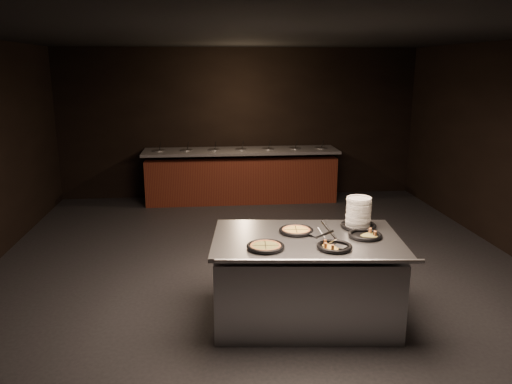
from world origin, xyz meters
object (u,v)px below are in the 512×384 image
serving_counter (305,280)px  plate_stack (358,212)px  pan_veggie_whole (265,246)px  pan_cheese_whole (296,230)px

serving_counter → plate_stack: plate_stack is taller
serving_counter → pan_veggie_whole: 0.71m
plate_stack → pan_cheese_whole: plate_stack is taller
pan_cheese_whole → serving_counter: bearing=-65.1°
plate_stack → pan_veggie_whole: size_ratio=0.88×
pan_cheese_whole → pan_veggie_whole: bearing=-130.6°
serving_counter → pan_veggie_whole: pan_veggie_whole is taller
plate_stack → pan_cheese_whole: bearing=-169.1°
serving_counter → pan_cheese_whole: (-0.08, 0.16, 0.48)m
pan_veggie_whole → pan_cheese_whole: 0.57m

